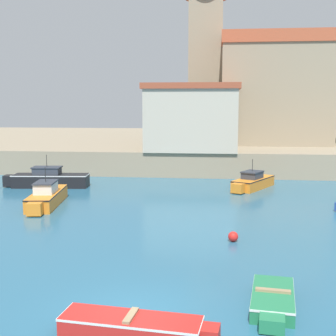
{
  "coord_description": "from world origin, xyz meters",
  "views": [
    {
      "loc": [
        2.54,
        -12.91,
        6.2
      ],
      "look_at": [
        -0.89,
        17.59,
        2.0
      ],
      "focal_mm": 50.0,
      "sensor_mm": 36.0,
      "label": 1
    }
  ],
  "objects_px": {
    "dinghy_red_4": "(135,326)",
    "harbor_shed_near_wharf": "(192,117)",
    "mooring_buoy": "(233,237)",
    "motorboat_orange_5": "(47,196)",
    "dinghy_green_0": "(273,300)",
    "motorboat_black_6": "(48,179)",
    "motorboat_orange_7": "(252,182)",
    "church": "(264,87)"
  },
  "relations": [
    {
      "from": "dinghy_red_4",
      "to": "harbor_shed_near_wharf",
      "type": "distance_m",
      "value": 30.75
    },
    {
      "from": "dinghy_red_4",
      "to": "mooring_buoy",
      "type": "distance_m",
      "value": 9.59
    },
    {
      "from": "motorboat_orange_5",
      "to": "dinghy_green_0",
      "type": "bearing_deg",
      "value": -47.47
    },
    {
      "from": "dinghy_red_4",
      "to": "motorboat_black_6",
      "type": "distance_m",
      "value": 24.33
    },
    {
      "from": "mooring_buoy",
      "to": "harbor_shed_near_wharf",
      "type": "distance_m",
      "value": 21.99
    },
    {
      "from": "motorboat_orange_7",
      "to": "mooring_buoy",
      "type": "relative_size",
      "value": 10.97
    },
    {
      "from": "motorboat_black_6",
      "to": "motorboat_orange_7",
      "type": "relative_size",
      "value": 1.27
    },
    {
      "from": "mooring_buoy",
      "to": "church",
      "type": "bearing_deg",
      "value": 82.88
    },
    {
      "from": "dinghy_red_4",
      "to": "harbor_shed_near_wharf",
      "type": "height_order",
      "value": "harbor_shed_near_wharf"
    },
    {
      "from": "motorboat_black_6",
      "to": "motorboat_orange_7",
      "type": "xyz_separation_m",
      "value": [
        15.24,
        1.02,
        -0.1
      ]
    },
    {
      "from": "motorboat_orange_7",
      "to": "harbor_shed_near_wharf",
      "type": "height_order",
      "value": "harbor_shed_near_wharf"
    },
    {
      "from": "motorboat_orange_7",
      "to": "mooring_buoy",
      "type": "distance_m",
      "value": 13.86
    },
    {
      "from": "motorboat_black_6",
      "to": "harbor_shed_near_wharf",
      "type": "relative_size",
      "value": 0.77
    },
    {
      "from": "motorboat_orange_7",
      "to": "church",
      "type": "xyz_separation_m",
      "value": [
        2.26,
        18.44,
        7.59
      ]
    },
    {
      "from": "motorboat_orange_5",
      "to": "church",
      "type": "xyz_separation_m",
      "value": [
        15.28,
        25.7,
        7.53
      ]
    },
    {
      "from": "motorboat_orange_5",
      "to": "mooring_buoy",
      "type": "relative_size",
      "value": 13.22
    },
    {
      "from": "motorboat_black_6",
      "to": "mooring_buoy",
      "type": "relative_size",
      "value": 13.89
    },
    {
      "from": "dinghy_green_0",
      "to": "church",
      "type": "bearing_deg",
      "value": 85.63
    },
    {
      "from": "motorboat_orange_5",
      "to": "church",
      "type": "relative_size",
      "value": 0.36
    },
    {
      "from": "dinghy_green_0",
      "to": "mooring_buoy",
      "type": "relative_size",
      "value": 7.49
    },
    {
      "from": "mooring_buoy",
      "to": "church",
      "type": "height_order",
      "value": "church"
    },
    {
      "from": "dinghy_green_0",
      "to": "motorboat_orange_5",
      "type": "bearing_deg",
      "value": 132.53
    },
    {
      "from": "dinghy_green_0",
      "to": "church",
      "type": "distance_m",
      "value": 39.99
    },
    {
      "from": "dinghy_red_4",
      "to": "mooring_buoy",
      "type": "height_order",
      "value": "dinghy_red_4"
    },
    {
      "from": "mooring_buoy",
      "to": "church",
      "type": "distance_m",
      "value": 33.37
    },
    {
      "from": "dinghy_green_0",
      "to": "motorboat_orange_5",
      "type": "relative_size",
      "value": 0.57
    },
    {
      "from": "motorboat_black_6",
      "to": "motorboat_orange_7",
      "type": "distance_m",
      "value": 15.28
    },
    {
      "from": "dinghy_red_4",
      "to": "motorboat_orange_5",
      "type": "height_order",
      "value": "motorboat_orange_5"
    },
    {
      "from": "motorboat_orange_7",
      "to": "motorboat_orange_5",
      "type": "bearing_deg",
      "value": -150.84
    },
    {
      "from": "motorboat_orange_7",
      "to": "harbor_shed_near_wharf",
      "type": "distance_m",
      "value": 10.06
    },
    {
      "from": "dinghy_green_0",
      "to": "dinghy_red_4",
      "type": "xyz_separation_m",
      "value": [
        -3.88,
        -2.24,
        0.04
      ]
    },
    {
      "from": "harbor_shed_near_wharf",
      "to": "motorboat_orange_7",
      "type": "bearing_deg",
      "value": -56.58
    },
    {
      "from": "dinghy_red_4",
      "to": "harbor_shed_near_wharf",
      "type": "relative_size",
      "value": 0.52
    },
    {
      "from": "mooring_buoy",
      "to": "harbor_shed_near_wharf",
      "type": "bearing_deg",
      "value": 98.51
    },
    {
      "from": "motorboat_orange_5",
      "to": "harbor_shed_near_wharf",
      "type": "bearing_deg",
      "value": 61.26
    },
    {
      "from": "dinghy_green_0",
      "to": "motorboat_black_6",
      "type": "relative_size",
      "value": 0.54
    },
    {
      "from": "harbor_shed_near_wharf",
      "to": "motorboat_black_6",
      "type": "bearing_deg",
      "value": -140.51
    },
    {
      "from": "dinghy_red_4",
      "to": "mooring_buoy",
      "type": "xyz_separation_m",
      "value": [
        2.85,
        9.16,
        -0.07
      ]
    },
    {
      "from": "dinghy_green_0",
      "to": "motorboat_orange_5",
      "type": "xyz_separation_m",
      "value": [
        -12.29,
        13.4,
        0.3
      ]
    },
    {
      "from": "motorboat_orange_5",
      "to": "motorboat_orange_7",
      "type": "height_order",
      "value": "motorboat_orange_5"
    },
    {
      "from": "dinghy_red_4",
      "to": "harbor_shed_near_wharf",
      "type": "bearing_deg",
      "value": 90.61
    },
    {
      "from": "dinghy_green_0",
      "to": "dinghy_red_4",
      "type": "relative_size",
      "value": 0.79
    }
  ]
}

